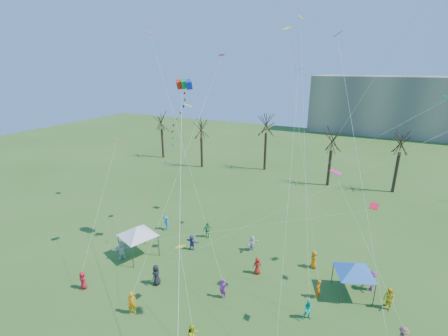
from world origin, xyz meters
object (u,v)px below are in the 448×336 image
at_px(big_box_kite, 177,131).
at_px(canopy_tent_white, 137,231).
at_px(distant_building, 434,107).
at_px(canopy_tent_blue, 355,268).

distance_m(big_box_kite, canopy_tent_white, 10.32).
xyz_separation_m(distant_building, canopy_tent_white, (-32.29, -74.99, -4.82)).
bearing_deg(big_box_kite, canopy_tent_blue, 1.44).
xyz_separation_m(distant_building, canopy_tent_blue, (-13.27, -71.83, -5.06)).
bearing_deg(canopy_tent_white, canopy_tent_blue, 9.43).
distance_m(canopy_tent_white, canopy_tent_blue, 19.29).
bearing_deg(big_box_kite, distant_building, 68.06).
height_order(canopy_tent_white, canopy_tent_blue, canopy_tent_white).
distance_m(distant_building, canopy_tent_white, 81.79).
bearing_deg(canopy_tent_blue, distant_building, 79.53).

